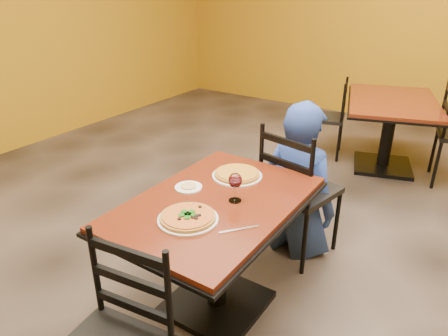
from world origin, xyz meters
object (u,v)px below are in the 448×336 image
Objects in this scene: diner at (300,178)px; side_plate at (189,187)px; pizza_far at (237,173)px; chair_main_far at (300,190)px; plate_far at (237,176)px; table_second at (390,118)px; pizza_main at (188,216)px; chair_second_left at (326,118)px; wine_glass at (235,186)px; plate_main at (188,219)px; table_main at (216,230)px.

diner is 7.10× the size of side_plate.
side_plate is (-0.15, -0.29, -0.02)m from pizza_far.
chair_main_far is 6.20× the size of side_plate.
plate_far is (-0.22, -0.50, 0.26)m from chair_main_far.
table_second is 2.75m from side_plate.
table_second is 2.44m from plate_far.
diner is at bearing 67.91° from side_plate.
pizza_main is at bearing -52.47° from side_plate.
diner is 4.00× the size of pizza_main.
chair_second_left is (-0.69, 0.00, -0.12)m from table_second.
pizza_main is at bearing -106.84° from wine_glass.
chair_main_far is 3.20× the size of plate_main.
side_plate is (-0.22, 0.03, 0.20)m from table_main.
pizza_far is (-0.38, -2.40, 0.21)m from table_second.
side_plate is (0.16, -2.69, 0.32)m from chair_second_left.
side_plate is (-0.37, -0.79, 0.26)m from chair_main_far.
chair_second_left reaches higher than plate_main.
side_plate is at bearing 76.67° from chair_main_far.
table_second is at bearing 83.97° from plate_main.
table_main is 2.75m from chair_second_left.
pizza_main is at bearing 0.00° from plate_main.
side_plate is 0.89× the size of wine_glass.
plate_far is (-0.06, 0.57, 0.00)m from plate_main.
table_main is at bearing -7.41° from chair_second_left.
pizza_far is at bearing -7.84° from chair_second_left.
chair_main_far is 0.87× the size of diner.
pizza_main is at bearing -8.07° from chair_second_left.
diner reaches higher than side_plate.
chair_main_far reaches higher than pizza_main.
plate_main is (0.37, -2.97, 0.32)m from chair_second_left.
diner is 0.93m from side_plate.
plate_main is 1.09× the size of pizza_main.
pizza_far is at bearing 100.97° from table_main.
pizza_main is at bearing 93.49° from chair_main_far.
diner is at bearing 83.50° from plate_main.
chair_main_far is 5.52× the size of wine_glass.
side_plate is at bearing -101.12° from table_second.
pizza_main reaches higher than plate_main.
table_second is 8.33× the size of wine_glass.
plate_main is (-0.16, -1.07, 0.26)m from chair_main_far.
chair_second_left is 3.01m from plate_main.
table_second is 4.84× the size of plate_main.
plate_far is (0.31, -2.40, 0.32)m from chair_second_left.
pizza_main is 0.92× the size of plate_far.
side_plate is (-0.22, 0.28, -0.02)m from pizza_main.
plate_main is 0.33m from wine_glass.
side_plate is 0.32m from wine_glass.
chair_second_left is at bearing 97.84° from table_main.
plate_main and side_plate have the same top height.
plate_far is at bearing 62.21° from side_plate.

